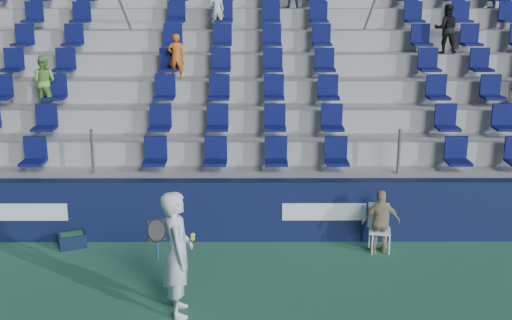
% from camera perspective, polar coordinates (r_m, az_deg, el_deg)
% --- Properties ---
extents(ground, '(70.00, 70.00, 0.00)m').
position_cam_1_polar(ground, '(9.80, -1.16, -14.06)').
color(ground, '#2F6E4C').
rests_on(ground, ground).
extents(sponsor_wall, '(24.00, 0.32, 1.20)m').
position_cam_1_polar(sponsor_wall, '(12.42, -0.92, -4.47)').
color(sponsor_wall, '#10173C').
rests_on(sponsor_wall, ground).
extents(grandstand, '(24.00, 8.17, 6.63)m').
position_cam_1_polar(grandstand, '(16.99, -0.73, 6.29)').
color(grandstand, '#989893').
rests_on(grandstand, ground).
extents(tennis_player, '(0.69, 0.77, 1.93)m').
position_cam_1_polar(tennis_player, '(9.64, -7.00, -8.27)').
color(tennis_player, silver).
rests_on(tennis_player, ground).
extents(line_judge_chair, '(0.45, 0.46, 0.89)m').
position_cam_1_polar(line_judge_chair, '(12.20, 10.88, -5.61)').
color(line_judge_chair, white).
rests_on(line_judge_chair, ground).
extents(line_judge, '(0.72, 0.32, 1.21)m').
position_cam_1_polar(line_judge, '(12.04, 11.03, -5.41)').
color(line_judge, tan).
rests_on(line_judge, ground).
extents(ball_bin, '(0.58, 0.49, 0.28)m').
position_cam_1_polar(ball_bin, '(12.69, -16.03, -6.83)').
color(ball_bin, black).
rests_on(ball_bin, ground).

